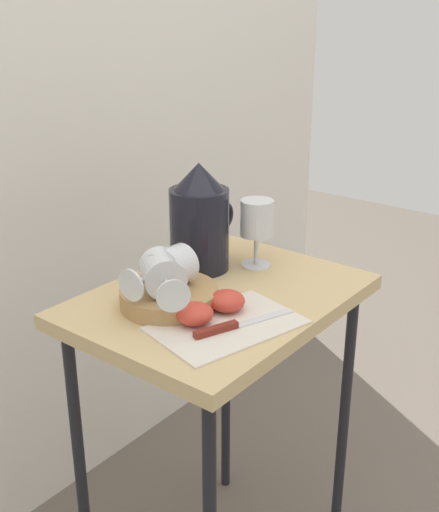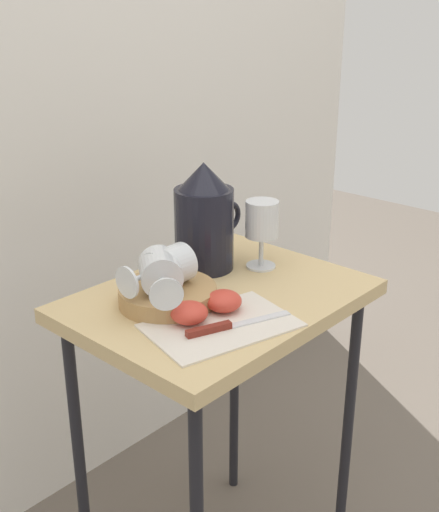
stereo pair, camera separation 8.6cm
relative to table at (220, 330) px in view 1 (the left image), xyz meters
name	(u,v)px [view 1 (the left image)]	position (x,y,z in m)	size (l,w,h in m)	color
curtain_drape	(39,128)	(0.00, 0.53, 0.35)	(2.40, 0.03, 1.99)	silver
table	(220,330)	(0.00, 0.00, 0.00)	(0.57, 0.42, 0.73)	tan
linen_napkin	(227,325)	(-0.10, -0.10, 0.08)	(0.26, 0.17, 0.00)	silver
basket_tray	(169,297)	(-0.10, 0.04, 0.10)	(0.19, 0.19, 0.04)	#AD8451
pitcher	(200,227)	(0.08, 0.11, 0.18)	(0.18, 0.13, 0.23)	black
wine_glass_upright	(257,222)	(0.16, 0.03, 0.18)	(0.07, 0.07, 0.15)	silver
wine_glass_tipped_near	(169,269)	(-0.10, 0.05, 0.15)	(0.14, 0.08, 0.08)	silver
wine_glass_tipped_far	(163,274)	(-0.12, 0.04, 0.15)	(0.14, 0.16, 0.08)	silver
apple_half_left	(195,314)	(-0.13, -0.05, 0.10)	(0.07, 0.07, 0.04)	#CC3D2D
apple_half_right	(227,301)	(-0.05, -0.06, 0.10)	(0.07, 0.07, 0.04)	#CC3D2D
knife	(230,326)	(-0.11, -0.11, 0.09)	(0.20, 0.09, 0.01)	silver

